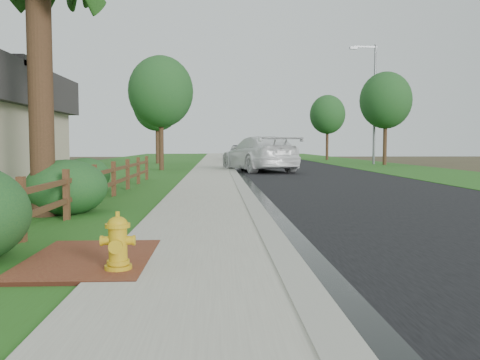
{
  "coord_description": "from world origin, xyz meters",
  "views": [
    {
      "loc": [
        -0.51,
        -7.72,
        1.6
      ],
      "look_at": [
        0.01,
        3.66,
        0.81
      ],
      "focal_mm": 38.0,
      "sensor_mm": 36.0,
      "label": 1
    }
  ],
  "objects_px": {
    "fire_hydrant": "(118,243)",
    "streetlight": "(372,97)",
    "ranch_fence": "(105,180)",
    "dark_car_mid": "(250,155)",
    "white_suv": "(259,154)"
  },
  "relations": [
    {
      "from": "fire_hydrant",
      "to": "white_suv",
      "type": "bearing_deg",
      "value": 81.23
    },
    {
      "from": "ranch_fence",
      "to": "streetlight",
      "type": "xyz_separation_m",
      "value": [
        15.42,
        25.81,
        4.74
      ]
    },
    {
      "from": "dark_car_mid",
      "to": "streetlight",
      "type": "xyz_separation_m",
      "value": [
        9.57,
        -2.59,
        4.59
      ]
    },
    {
      "from": "dark_car_mid",
      "to": "streetlight",
      "type": "bearing_deg",
      "value": 166.36
    },
    {
      "from": "white_suv",
      "to": "fire_hydrant",
      "type": "bearing_deg",
      "value": 65.18
    },
    {
      "from": "ranch_fence",
      "to": "dark_car_mid",
      "type": "relative_size",
      "value": 3.86
    },
    {
      "from": "streetlight",
      "to": "dark_car_mid",
      "type": "bearing_deg",
      "value": 164.84
    },
    {
      "from": "ranch_fence",
      "to": "dark_car_mid",
      "type": "distance_m",
      "value": 29.0
    },
    {
      "from": "dark_car_mid",
      "to": "streetlight",
      "type": "relative_size",
      "value": 0.46
    },
    {
      "from": "fire_hydrant",
      "to": "streetlight",
      "type": "relative_size",
      "value": 0.07
    },
    {
      "from": "white_suv",
      "to": "dark_car_mid",
      "type": "relative_size",
      "value": 1.62
    },
    {
      "from": "fire_hydrant",
      "to": "streetlight",
      "type": "xyz_separation_m",
      "value": [
        13.52,
        33.86,
        4.94
      ]
    },
    {
      "from": "fire_hydrant",
      "to": "white_suv",
      "type": "height_order",
      "value": "white_suv"
    },
    {
      "from": "fire_hydrant",
      "to": "streetlight",
      "type": "height_order",
      "value": "streetlight"
    },
    {
      "from": "ranch_fence",
      "to": "dark_car_mid",
      "type": "height_order",
      "value": "dark_car_mid"
    }
  ]
}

